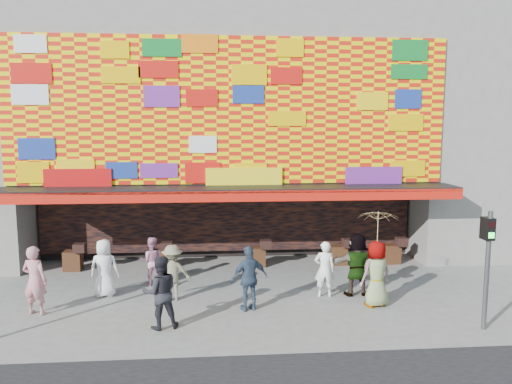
{
  "coord_description": "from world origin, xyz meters",
  "views": [
    {
      "loc": [
        -0.47,
        -12.94,
        5.06
      ],
      "look_at": [
        0.76,
        2.0,
        3.06
      ],
      "focal_mm": 35.0,
      "sensor_mm": 36.0,
      "label": 1
    }
  ],
  "objects_px": {
    "ped_g": "(376,274)",
    "ped_i": "(152,261)",
    "ped_a": "(104,268)",
    "ped_f": "(357,264)",
    "parasol": "(378,229)",
    "ped_b": "(35,280)",
    "ped_e": "(249,278)",
    "ped_c": "(160,292)",
    "ped_d": "(173,273)",
    "signal_right": "(488,257)",
    "ped_h": "(325,269)"
  },
  "relations": [
    {
      "from": "ped_a",
      "to": "ped_f",
      "type": "xyz_separation_m",
      "value": [
        7.51,
        -0.51,
        0.08
      ]
    },
    {
      "from": "signal_right",
      "to": "ped_d",
      "type": "relative_size",
      "value": 1.83
    },
    {
      "from": "signal_right",
      "to": "parasol",
      "type": "relative_size",
      "value": 1.51
    },
    {
      "from": "ped_a",
      "to": "ped_f",
      "type": "relative_size",
      "value": 0.91
    },
    {
      "from": "ped_i",
      "to": "ped_e",
      "type": "bearing_deg",
      "value": 137.75
    },
    {
      "from": "ped_h",
      "to": "ped_g",
      "type": "bearing_deg",
      "value": 152.15
    },
    {
      "from": "ped_c",
      "to": "ped_g",
      "type": "relative_size",
      "value": 0.99
    },
    {
      "from": "ped_d",
      "to": "ped_e",
      "type": "distance_m",
      "value": 2.4
    },
    {
      "from": "ped_a",
      "to": "ped_e",
      "type": "distance_m",
      "value": 4.47
    },
    {
      "from": "ped_e",
      "to": "parasol",
      "type": "xyz_separation_m",
      "value": [
        3.58,
        0.03,
        1.31
      ]
    },
    {
      "from": "signal_right",
      "to": "ped_e",
      "type": "xyz_separation_m",
      "value": [
        -5.77,
        1.78,
        -0.96
      ]
    },
    {
      "from": "signal_right",
      "to": "ped_d",
      "type": "xyz_separation_m",
      "value": [
        -7.94,
        2.79,
        -1.04
      ]
    },
    {
      "from": "ped_a",
      "to": "ped_d",
      "type": "xyz_separation_m",
      "value": [
        2.05,
        -0.47,
        -0.05
      ]
    },
    {
      "from": "ped_a",
      "to": "parasol",
      "type": "height_order",
      "value": "parasol"
    },
    {
      "from": "ped_e",
      "to": "parasol",
      "type": "relative_size",
      "value": 0.91
    },
    {
      "from": "signal_right",
      "to": "parasol",
      "type": "height_order",
      "value": "signal_right"
    },
    {
      "from": "ped_e",
      "to": "ped_h",
      "type": "bearing_deg",
      "value": -177.31
    },
    {
      "from": "ped_b",
      "to": "parasol",
      "type": "distance_m",
      "value": 9.43
    },
    {
      "from": "ped_e",
      "to": "ped_f",
      "type": "bearing_deg",
      "value": 177.17
    },
    {
      "from": "ped_d",
      "to": "parasol",
      "type": "distance_m",
      "value": 6.0
    },
    {
      "from": "signal_right",
      "to": "ped_i",
      "type": "distance_m",
      "value": 9.77
    },
    {
      "from": "ped_c",
      "to": "ped_a",
      "type": "bearing_deg",
      "value": -66.4
    },
    {
      "from": "ped_b",
      "to": "ped_i",
      "type": "xyz_separation_m",
      "value": [
        2.81,
        2.31,
        -0.17
      ]
    },
    {
      "from": "ped_g",
      "to": "ped_e",
      "type": "bearing_deg",
      "value": -16.72
    },
    {
      "from": "ped_f",
      "to": "ped_g",
      "type": "relative_size",
      "value": 1.01
    },
    {
      "from": "ped_g",
      "to": "ped_i",
      "type": "height_order",
      "value": "ped_g"
    },
    {
      "from": "ped_d",
      "to": "ped_i",
      "type": "xyz_separation_m",
      "value": [
        -0.78,
        1.47,
        -0.04
      ]
    },
    {
      "from": "ped_b",
      "to": "ped_d",
      "type": "relative_size",
      "value": 1.15
    },
    {
      "from": "ped_c",
      "to": "signal_right",
      "type": "bearing_deg",
      "value": 161.21
    },
    {
      "from": "ped_a",
      "to": "ped_b",
      "type": "height_order",
      "value": "ped_b"
    },
    {
      "from": "ped_g",
      "to": "ped_i",
      "type": "relative_size",
      "value": 1.21
    },
    {
      "from": "ped_b",
      "to": "ped_e",
      "type": "bearing_deg",
      "value": -167.08
    },
    {
      "from": "ped_f",
      "to": "ped_d",
      "type": "bearing_deg",
      "value": -3.85
    },
    {
      "from": "ped_d",
      "to": "ped_i",
      "type": "bearing_deg",
      "value": -69.71
    },
    {
      "from": "ped_e",
      "to": "ped_i",
      "type": "height_order",
      "value": "ped_e"
    },
    {
      "from": "ped_b",
      "to": "signal_right",
      "type": "bearing_deg",
      "value": -174.99
    },
    {
      "from": "ped_f",
      "to": "parasol",
      "type": "distance_m",
      "value": 1.61
    },
    {
      "from": "ped_a",
      "to": "ped_c",
      "type": "height_order",
      "value": "ped_c"
    },
    {
      "from": "ped_b",
      "to": "parasol",
      "type": "xyz_separation_m",
      "value": [
        9.34,
        -0.14,
        1.27
      ]
    },
    {
      "from": "signal_right",
      "to": "ped_i",
      "type": "height_order",
      "value": "signal_right"
    },
    {
      "from": "ped_e",
      "to": "ped_g",
      "type": "distance_m",
      "value": 3.58
    },
    {
      "from": "ped_d",
      "to": "ped_i",
      "type": "relative_size",
      "value": 1.06
    },
    {
      "from": "signal_right",
      "to": "ped_a",
      "type": "xyz_separation_m",
      "value": [
        -9.99,
        3.26,
        -0.99
      ]
    },
    {
      "from": "signal_right",
      "to": "ped_c",
      "type": "relative_size",
      "value": 1.62
    },
    {
      "from": "ped_g",
      "to": "ped_c",
      "type": "bearing_deg",
      "value": -6.87
    },
    {
      "from": "ped_b",
      "to": "ped_d",
      "type": "height_order",
      "value": "ped_b"
    },
    {
      "from": "ped_d",
      "to": "parasol",
      "type": "bearing_deg",
      "value": 162.68
    },
    {
      "from": "ped_c",
      "to": "ped_e",
      "type": "bearing_deg",
      "value": -169.28
    },
    {
      "from": "ped_g",
      "to": "ped_h",
      "type": "xyz_separation_m",
      "value": [
        -1.27,
        0.9,
        -0.1
      ]
    },
    {
      "from": "ped_a",
      "to": "ped_f",
      "type": "bearing_deg",
      "value": 179.18
    }
  ]
}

